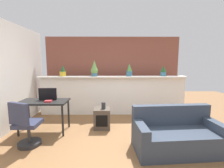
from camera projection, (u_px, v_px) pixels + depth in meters
The scene contains 15 objects.
ground_plane at pixel (114, 146), 3.12m from camera, with size 12.00×12.00×0.00m, color brown.
divider_wall at pixel (113, 96), 5.02m from camera, with size 4.51×0.16×1.18m, color white.
plant_shelf at pixel (113, 77), 4.90m from camera, with size 4.51×0.33×0.04m, color white.
brick_wall_behind at pixel (112, 74), 5.53m from camera, with size 4.51×0.10×2.50m, color brown.
potted_plant_0 at pixel (63, 71), 4.87m from camera, with size 0.19×0.19×0.34m.
potted_plant_1 at pixel (94, 69), 4.82m from camera, with size 0.22×0.22×0.48m.
potted_plant_2 at pixel (129, 70), 4.88m from camera, with size 0.19×0.19×0.39m.
potted_plant_3 at pixel (163, 71), 4.92m from camera, with size 0.18×0.18×0.31m.
desk at pixel (44, 104), 3.71m from camera, with size 1.10×0.60×0.75m.
tv_monitor at pixel (48, 94), 3.76m from camera, with size 0.42×0.04×0.29m, color black.
office_chair at pixel (26, 128), 3.06m from camera, with size 0.51×0.51×0.91m.
side_cube_shelf at pixel (102, 118), 3.98m from camera, with size 0.40×0.41×0.50m.
vase_on_shelf at pixel (103, 106), 3.92m from camera, with size 0.10×0.10×0.16m, color #2D2D33.
book_on_desk at pixel (48, 101), 3.58m from camera, with size 0.15×0.13×0.04m, color #B22D33.
couch at pixel (176, 135), 2.97m from camera, with size 1.61×0.87×0.80m.
Camera 1 is at (-0.07, -2.93, 1.63)m, focal length 25.43 mm.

